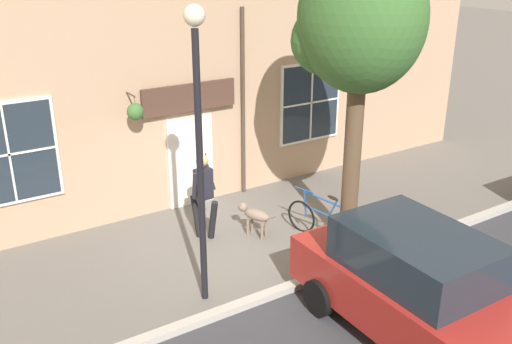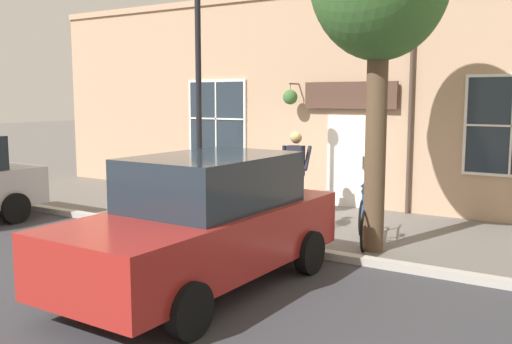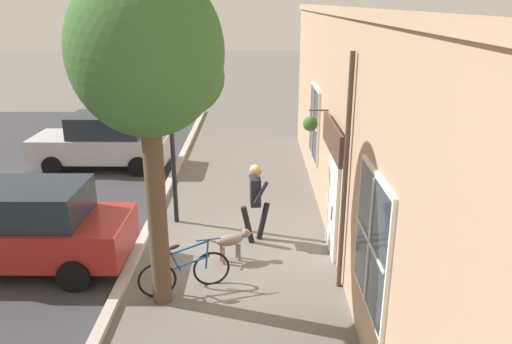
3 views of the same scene
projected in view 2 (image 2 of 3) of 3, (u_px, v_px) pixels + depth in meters
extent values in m
plane|color=#66605B|center=(291.00, 222.00, 11.52)|extent=(90.00, 90.00, 0.00)
cube|color=#B2ADA3|center=(235.00, 240.00, 9.84)|extent=(0.20, 28.00, 0.12)
cube|color=tan|center=(341.00, 101.00, 13.17)|extent=(0.30, 18.00, 4.86)
cube|color=white|center=(350.00, 161.00, 13.03)|extent=(0.10, 1.10, 2.10)
cube|color=#232D38|center=(350.00, 164.00, 13.02)|extent=(0.03, 0.90, 1.90)
cylinder|color=#47382D|center=(363.00, 163.00, 12.77)|extent=(0.03, 0.03, 0.30)
cube|color=#4C3328|center=(350.00, 95.00, 12.76)|extent=(0.08, 2.20, 0.60)
cylinder|color=#47382D|center=(410.00, 112.00, 12.10)|extent=(0.09, 0.09, 4.37)
cylinder|color=#47382D|center=(294.00, 84.00, 13.34)|extent=(0.44, 0.04, 0.04)
cylinder|color=#47382D|center=(290.00, 91.00, 13.21)|extent=(0.01, 0.01, 0.34)
cone|color=#2D2823|center=(290.00, 101.00, 13.24)|extent=(0.32, 0.32, 0.18)
sphere|color=#3D6B33|center=(290.00, 97.00, 13.23)|extent=(0.34, 0.34, 0.34)
cube|color=white|center=(217.00, 119.00, 14.92)|extent=(0.08, 1.82, 2.02)
cube|color=#232D38|center=(216.00, 119.00, 14.89)|extent=(0.03, 1.70, 1.90)
cube|color=white|center=(216.00, 119.00, 14.88)|extent=(0.04, 0.04, 1.90)
cube|color=white|center=(216.00, 119.00, 14.88)|extent=(0.04, 1.70, 0.04)
cube|color=white|center=(512.00, 126.00, 11.12)|extent=(0.08, 1.82, 2.02)
cube|color=#232D38|center=(512.00, 126.00, 11.09)|extent=(0.03, 1.70, 1.90)
cube|color=white|center=(512.00, 126.00, 11.08)|extent=(0.04, 0.04, 1.90)
cube|color=white|center=(512.00, 126.00, 11.08)|extent=(0.04, 1.70, 0.04)
cylinder|color=black|center=(295.00, 195.00, 12.21)|extent=(0.32, 0.16, 0.88)
cylinder|color=black|center=(295.00, 198.00, 11.82)|extent=(0.32, 0.16, 0.88)
cube|color=black|center=(296.00, 161.00, 11.92)|extent=(0.25, 0.36, 0.63)
sphere|color=#936B4C|center=(296.00, 138.00, 11.87)|extent=(0.24, 0.24, 0.24)
sphere|color=tan|center=(296.00, 137.00, 11.84)|extent=(0.23, 0.23, 0.23)
cylinder|color=black|center=(285.00, 159.00, 11.98)|extent=(0.17, 0.10, 0.57)
cylinder|color=black|center=(308.00, 158.00, 11.90)|extent=(0.33, 0.12, 0.52)
ellipsoid|color=#7F6B5B|center=(324.00, 203.00, 11.08)|extent=(0.63, 0.46, 0.23)
cylinder|color=#7F6B5B|center=(321.00, 215.00, 11.30)|extent=(0.06, 0.06, 0.37)
cylinder|color=#7F6B5B|center=(328.00, 215.00, 11.28)|extent=(0.06, 0.06, 0.37)
cylinder|color=#7F6B5B|center=(320.00, 219.00, 10.96)|extent=(0.06, 0.06, 0.37)
cylinder|color=#7F6B5B|center=(328.00, 219.00, 10.93)|extent=(0.06, 0.06, 0.37)
sphere|color=#7F6B5B|center=(325.00, 195.00, 11.41)|extent=(0.19, 0.19, 0.19)
cone|color=#7F6B5B|center=(325.00, 195.00, 11.52)|extent=(0.13, 0.12, 0.09)
cone|color=#7F6B5B|center=(323.00, 191.00, 11.40)|extent=(0.06, 0.06, 0.07)
cone|color=#7F6B5B|center=(328.00, 191.00, 11.38)|extent=(0.06, 0.06, 0.07)
cylinder|color=#7F6B5B|center=(324.00, 204.00, 10.71)|extent=(0.21, 0.12, 0.14)
cylinder|color=brown|center=(376.00, 143.00, 9.17)|extent=(0.34, 0.34, 3.56)
sphere|color=#38662D|center=(371.00, 8.00, 9.52)|extent=(1.29, 1.29, 1.29)
torus|color=black|center=(362.00, 218.00, 10.36)|extent=(0.69, 0.21, 0.70)
torus|color=black|center=(364.00, 231.00, 9.34)|extent=(0.69, 0.21, 0.70)
cylinder|color=#1E4C8C|center=(363.00, 213.00, 9.82)|extent=(0.91, 0.43, 0.20)
cylinder|color=#1E4C8C|center=(364.00, 207.00, 9.62)|extent=(0.23, 0.13, 0.47)
cylinder|color=#1E4C8C|center=(364.00, 194.00, 9.83)|extent=(0.77, 0.36, 0.17)
cylinder|color=#1E4C8C|center=(363.00, 201.00, 10.24)|extent=(0.11, 0.07, 0.58)
cylinder|color=#1E4C8C|center=(363.00, 184.00, 10.23)|extent=(0.45, 0.14, 0.03)
ellipsoid|color=black|center=(364.00, 192.00, 9.59)|extent=(0.27, 0.19, 0.10)
cylinder|color=black|center=(15.00, 208.00, 11.35)|extent=(0.62, 0.19, 0.62)
cube|color=maroon|center=(203.00, 237.00, 7.44)|extent=(4.32, 1.81, 0.76)
cube|color=#1E2833|center=(212.00, 181.00, 7.52)|extent=(2.25, 1.57, 0.68)
cylinder|color=black|center=(189.00, 311.00, 5.90)|extent=(0.62, 0.19, 0.62)
cylinder|color=black|center=(76.00, 281.00, 6.86)|extent=(0.62, 0.19, 0.62)
cylinder|color=black|center=(310.00, 252.00, 8.12)|extent=(0.62, 0.19, 0.62)
cylinder|color=black|center=(212.00, 236.00, 9.07)|extent=(0.62, 0.19, 0.62)
cylinder|color=black|center=(199.00, 111.00, 10.70)|extent=(0.11, 0.11, 4.50)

